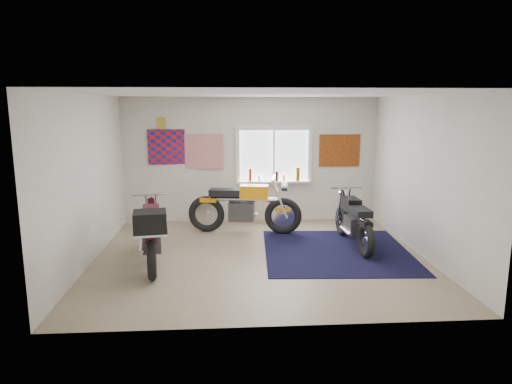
{
  "coord_description": "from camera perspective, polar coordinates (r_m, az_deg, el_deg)",
  "views": [
    {
      "loc": [
        -0.55,
        -7.37,
        2.51
      ],
      "look_at": [
        -0.03,
        0.4,
        1.04
      ],
      "focal_mm": 32.0,
      "sensor_mm": 36.0,
      "label": 1
    }
  ],
  "objects": [
    {
      "name": "oil_bottles",
      "position": [
        9.95,
        2.84,
        2.12
      ],
      "size": [
        1.12,
        0.09,
        0.3
      ],
      "color": "maroon",
      "rests_on": "window_assembly"
    },
    {
      "name": "yellow_triumph",
      "position": [
        9.1,
        -1.52,
        -2.02
      ],
      "size": [
        2.28,
        0.71,
        1.15
      ],
      "rotation": [
        0.0,
        0.0,
        -0.17
      ],
      "color": "black",
      "rests_on": "ground"
    },
    {
      "name": "black_chrome_bike",
      "position": [
        8.45,
        12.09,
        -3.71
      ],
      "size": [
        0.6,
        1.97,
        1.01
      ],
      "rotation": [
        0.0,
        0.0,
        1.62
      ],
      "color": "black",
      "rests_on": "navy_rug"
    },
    {
      "name": "window_assembly",
      "position": [
        9.96,
        2.25,
        4.11
      ],
      "size": [
        1.66,
        0.17,
        1.26
      ],
      "color": "white",
      "rests_on": "room_shell"
    },
    {
      "name": "maroon_tourer",
      "position": [
        7.35,
        -12.95,
        -5.04
      ],
      "size": [
        0.77,
        2.09,
        1.06
      ],
      "rotation": [
        0.0,
        0.0,
        1.72
      ],
      "color": "black",
      "rests_on": "ground"
    },
    {
      "name": "navy_rug",
      "position": [
        8.19,
        10.02,
        -7.27
      ],
      "size": [
        2.64,
        2.74,
        0.01
      ],
      "primitive_type": "cube",
      "rotation": [
        0.0,
        0.0,
        -0.06
      ],
      "color": "black",
      "rests_on": "ground"
    },
    {
      "name": "triumph_poster",
      "position": [
        10.21,
        10.4,
        5.13
      ],
      "size": [
        0.9,
        0.03,
        0.7
      ],
      "primitive_type": "cube",
      "color": "#A54C14",
      "rests_on": "room_shell"
    },
    {
      "name": "ground",
      "position": [
        7.8,
        0.41,
        -8.06
      ],
      "size": [
        5.5,
        5.5,
        0.0
      ],
      "primitive_type": "plane",
      "color": "#9E896B",
      "rests_on": "ground"
    },
    {
      "name": "flag_display",
      "position": [
        9.95,
        -11.76,
        8.4
      ],
      "size": [
        1.6,
        0.1,
        1.17
      ],
      "color": "red",
      "rests_on": "room_shell"
    },
    {
      "name": "room_shell",
      "position": [
        7.44,
        0.43,
        3.98
      ],
      "size": [
        5.5,
        5.5,
        5.5
      ],
      "color": "white",
      "rests_on": "ground"
    }
  ]
}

